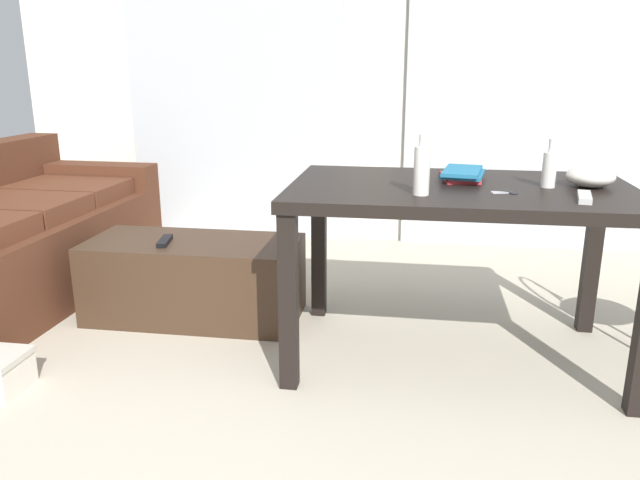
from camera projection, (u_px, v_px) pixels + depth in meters
ground_plane at (337, 359)px, 2.75m from camera, size 7.90×7.90×0.00m
wall_back at (376, 57)px, 4.34m from camera, size 5.30×0.10×2.63m
curtains at (375, 83)px, 4.30m from camera, size 3.62×0.03×2.27m
couch at (6, 240)px, 3.44m from camera, size 0.97×1.88×0.81m
coffee_table at (195, 279)px, 3.16m from camera, size 1.07×0.49×0.41m
craft_table at (460, 208)px, 2.60m from camera, size 1.42×0.87×0.78m
bottle_near at (549, 169)px, 2.52m from camera, size 0.06×0.06×0.20m
bottle_far at (422, 169)px, 2.37m from camera, size 0.06×0.06×0.23m
bowl at (591, 176)px, 2.53m from camera, size 0.19×0.19×0.09m
book_stack at (462, 174)px, 2.68m from camera, size 0.21×0.31×0.05m
tv_remote_on_table at (585, 197)px, 2.30m from camera, size 0.08×0.19×0.02m
scissors at (508, 193)px, 2.42m from camera, size 0.10×0.05×0.00m
tv_remote_primary at (165, 241)px, 3.07m from camera, size 0.08×0.18×0.02m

